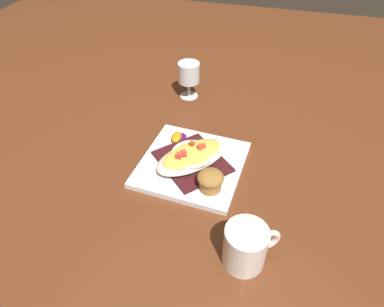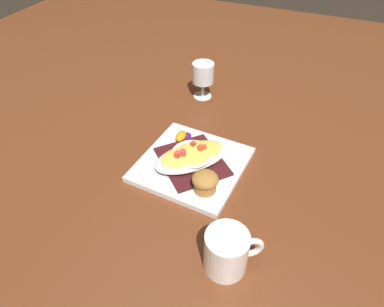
% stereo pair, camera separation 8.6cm
% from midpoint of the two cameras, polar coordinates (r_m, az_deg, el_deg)
% --- Properties ---
extents(ground_plane, '(2.60, 2.60, 0.00)m').
position_cam_midpoint_polar(ground_plane, '(0.89, 2.76, -2.30)').
color(ground_plane, brown).
extents(square_plate, '(0.28, 0.28, 0.01)m').
position_cam_midpoint_polar(square_plate, '(0.88, 2.78, -1.95)').
color(square_plate, white).
rests_on(square_plate, ground_plane).
extents(folded_napkin, '(0.23, 0.23, 0.01)m').
position_cam_midpoint_polar(folded_napkin, '(0.87, 2.80, -1.45)').
color(folded_napkin, '#411517').
rests_on(folded_napkin, square_plate).
extents(gratin_dish, '(0.21, 0.22, 0.04)m').
position_cam_midpoint_polar(gratin_dish, '(0.86, 2.83, -0.46)').
color(gratin_dish, white).
rests_on(gratin_dish, folded_napkin).
extents(muffin, '(0.06, 0.06, 0.05)m').
position_cam_midpoint_polar(muffin, '(0.79, 5.35, -4.91)').
color(muffin, '#A77037').
rests_on(muffin, square_plate).
extents(orange_garnish, '(0.05, 0.06, 0.02)m').
position_cam_midpoint_polar(orange_garnish, '(0.94, 0.88, 2.80)').
color(orange_garnish, '#53145C').
rests_on(orange_garnish, square_plate).
extents(coffee_mug, '(0.11, 0.09, 0.09)m').
position_cam_midpoint_polar(coffee_mug, '(0.68, 9.64, -16.49)').
color(coffee_mug, white).
rests_on(coffee_mug, ground_plane).
extents(stemmed_glass, '(0.07, 0.07, 0.12)m').
position_cam_midpoint_polar(stemmed_glass, '(1.12, 4.12, 13.06)').
color(stemmed_glass, white).
rests_on(stemmed_glass, ground_plane).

